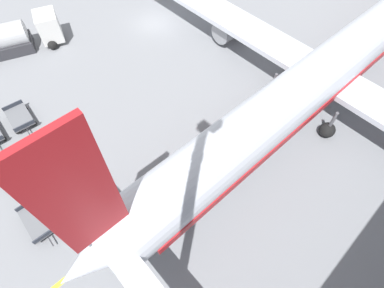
{
  "coord_description": "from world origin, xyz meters",
  "views": [
    {
      "loc": [
        22.98,
        -16.79,
        18.38
      ],
      "look_at": [
        14.45,
        -8.61,
        1.43
      ],
      "focal_mm": 28.0,
      "sensor_mm": 36.0,
      "label": 1
    }
  ],
  "objects_px": {
    "baggage_dolly_row_near_col_c": "(38,220)",
    "baggage_dolly_row_mid_a_col_b": "(43,156)",
    "fuel_tanker_primary": "(14,38)",
    "baggage_dolly_row_near_col_b": "(14,172)",
    "airplane": "(337,62)",
    "baggage_dolly_row_mid_a_col_a": "(20,118)",
    "baggage_dolly_row_mid_a_col_c": "(74,199)"
  },
  "relations": [
    {
      "from": "baggage_dolly_row_near_col_c",
      "to": "baggage_dolly_row_mid_a_col_b",
      "type": "height_order",
      "value": "same"
    },
    {
      "from": "fuel_tanker_primary",
      "to": "baggage_dolly_row_near_col_b",
      "type": "height_order",
      "value": "fuel_tanker_primary"
    },
    {
      "from": "airplane",
      "to": "baggage_dolly_row_mid_a_col_a",
      "type": "bearing_deg",
      "value": -126.41
    },
    {
      "from": "airplane",
      "to": "baggage_dolly_row_near_col_c",
      "type": "xyz_separation_m",
      "value": [
        -6.02,
        -22.79,
        -2.78
      ]
    },
    {
      "from": "airplane",
      "to": "baggage_dolly_row_mid_a_col_c",
      "type": "relative_size",
      "value": 13.78
    },
    {
      "from": "baggage_dolly_row_near_col_c",
      "to": "baggage_dolly_row_mid_a_col_b",
      "type": "bearing_deg",
      "value": 149.17
    },
    {
      "from": "baggage_dolly_row_near_col_c",
      "to": "baggage_dolly_row_mid_a_col_a",
      "type": "bearing_deg",
      "value": 161.28
    },
    {
      "from": "baggage_dolly_row_near_col_c",
      "to": "baggage_dolly_row_mid_a_col_c",
      "type": "xyz_separation_m",
      "value": [
        0.32,
        2.34,
        0.0
      ]
    },
    {
      "from": "baggage_dolly_row_mid_a_col_c",
      "to": "airplane",
      "type": "bearing_deg",
      "value": 74.43
    },
    {
      "from": "baggage_dolly_row_mid_a_col_b",
      "to": "airplane",
      "type": "bearing_deg",
      "value": 63.29
    },
    {
      "from": "airplane",
      "to": "fuel_tanker_primary",
      "type": "distance_m",
      "value": 28.27
    },
    {
      "from": "airplane",
      "to": "baggage_dolly_row_near_col_c",
      "type": "height_order",
      "value": "airplane"
    },
    {
      "from": "baggage_dolly_row_near_col_b",
      "to": "baggage_dolly_row_mid_a_col_c",
      "type": "distance_m",
      "value": 4.99
    },
    {
      "from": "fuel_tanker_primary",
      "to": "baggage_dolly_row_mid_a_col_a",
      "type": "distance_m",
      "value": 9.55
    },
    {
      "from": "baggage_dolly_row_mid_a_col_a",
      "to": "baggage_dolly_row_mid_a_col_c",
      "type": "distance_m",
      "value": 8.97
    },
    {
      "from": "baggage_dolly_row_near_col_b",
      "to": "baggage_dolly_row_mid_a_col_a",
      "type": "height_order",
      "value": "same"
    },
    {
      "from": "fuel_tanker_primary",
      "to": "baggage_dolly_row_mid_a_col_b",
      "type": "height_order",
      "value": "fuel_tanker_primary"
    },
    {
      "from": "baggage_dolly_row_mid_a_col_b",
      "to": "baggage_dolly_row_near_col_b",
      "type": "bearing_deg",
      "value": -92.99
    },
    {
      "from": "fuel_tanker_primary",
      "to": "airplane",
      "type": "bearing_deg",
      "value": 34.29
    },
    {
      "from": "baggage_dolly_row_near_col_c",
      "to": "baggage_dolly_row_near_col_b",
      "type": "bearing_deg",
      "value": 174.05
    },
    {
      "from": "baggage_dolly_row_near_col_c",
      "to": "baggage_dolly_row_mid_a_col_b",
      "type": "distance_m",
      "value": 4.88
    },
    {
      "from": "fuel_tanker_primary",
      "to": "baggage_dolly_row_mid_a_col_c",
      "type": "height_order",
      "value": "fuel_tanker_primary"
    },
    {
      "from": "fuel_tanker_primary",
      "to": "baggage_dolly_row_near_col_c",
      "type": "xyz_separation_m",
      "value": [
        17.28,
        -6.9,
        -0.79
      ]
    },
    {
      "from": "baggage_dolly_row_mid_a_col_a",
      "to": "baggage_dolly_row_mid_a_col_c",
      "type": "xyz_separation_m",
      "value": [
        8.95,
        -0.59,
        0.0
      ]
    },
    {
      "from": "fuel_tanker_primary",
      "to": "baggage_dolly_row_mid_a_col_b",
      "type": "relative_size",
      "value": 2.36
    },
    {
      "from": "baggage_dolly_row_near_col_c",
      "to": "airplane",
      "type": "bearing_deg",
      "value": 75.21
    },
    {
      "from": "baggage_dolly_row_near_col_b",
      "to": "baggage_dolly_row_mid_a_col_b",
      "type": "bearing_deg",
      "value": 87.01
    },
    {
      "from": "baggage_dolly_row_near_col_b",
      "to": "baggage_dolly_row_mid_a_col_c",
      "type": "bearing_deg",
      "value": 22.26
    },
    {
      "from": "baggage_dolly_row_near_col_b",
      "to": "baggage_dolly_row_mid_a_col_b",
      "type": "relative_size",
      "value": 0.99
    },
    {
      "from": "baggage_dolly_row_near_col_b",
      "to": "baggage_dolly_row_mid_a_col_c",
      "type": "xyz_separation_m",
      "value": [
        4.62,
        1.89,
        0.0
      ]
    },
    {
      "from": "baggage_dolly_row_mid_a_col_b",
      "to": "baggage_dolly_row_mid_a_col_a",
      "type": "bearing_deg",
      "value": 174.55
    },
    {
      "from": "airplane",
      "to": "baggage_dolly_row_mid_a_col_a",
      "type": "relative_size",
      "value": 13.65
    }
  ]
}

